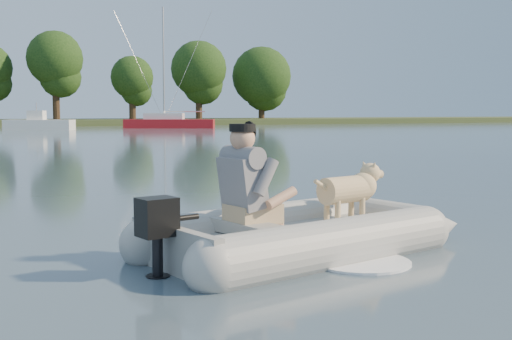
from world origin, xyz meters
name	(u,v)px	position (x,y,z in m)	size (l,w,h in m)	color
water	(324,257)	(0.00, 0.00, 0.00)	(160.00, 160.00, 0.00)	slate
shore_bank	(16,123)	(0.00, 62.00, 0.25)	(160.00, 12.00, 0.70)	#47512D
dinghy	(303,193)	(-0.07, 0.35, 0.64)	(5.06, 3.73, 1.47)	#ADADA8
man	(244,179)	(-0.80, 0.22, 0.83)	(0.77, 0.66, 1.15)	slate
dog	(345,195)	(0.59, 0.57, 0.55)	(1.00, 0.35, 0.66)	tan
outboard_motor	(157,241)	(-1.79, -0.09, 0.33)	(0.44, 0.31, 0.84)	black
motorboat	(39,117)	(0.94, 45.97, 1.00)	(5.21, 2.00, 2.21)	white
sailboat	(169,123)	(11.64, 47.81, 0.46)	(7.85, 5.11, 10.41)	#AC1319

